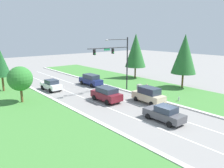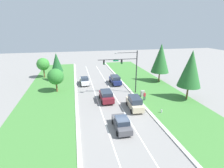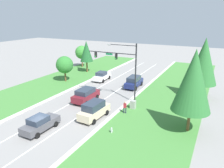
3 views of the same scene
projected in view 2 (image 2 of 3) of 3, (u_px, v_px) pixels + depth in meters
The scene contains 21 objects.
ground_plane at pixel (121, 129), 23.35m from camera, with size 160.00×160.00×0.00m, color gray.
curb_strip_right at pixel (160, 124), 24.46m from camera, with size 0.50×90.00×0.15m.
curb_strip_left at pixel (78, 134), 22.19m from camera, with size 0.50×90.00×0.15m.
grass_verge_right at pixel (193, 120), 25.52m from camera, with size 10.00×90.00×0.08m.
grass_verge_left at pixel (34, 139), 21.15m from camera, with size 10.00×90.00×0.08m.
lane_stripe_inner_left at pixel (108, 131), 22.98m from camera, with size 0.14×81.00×0.01m.
lane_stripe_inner_right at pixel (134, 128), 23.71m from camera, with size 0.14×81.00×0.01m.
traffic_signal_mast at pixel (126, 66), 34.04m from camera, with size 7.79×0.41×8.68m.
navy_suv at pixel (115, 80), 41.57m from camera, with size 2.21×5.08×2.02m.
burgundy_suv at pixel (106, 96), 31.89m from camera, with size 2.29×4.76×2.00m.
white_sedan at pixel (85, 81), 41.21m from camera, with size 2.18×4.66×1.81m.
champagne_suv at pixel (135, 103), 28.80m from camera, with size 2.27×4.87×2.17m.
graphite_sedan at pixel (122, 123), 23.08m from camera, with size 2.06×4.60×1.74m.
utility_cabinet at pixel (143, 94), 34.06m from camera, with size 0.70×0.60×1.23m.
pedestrian at pixel (145, 96), 32.13m from camera, with size 0.42×0.29×1.69m.
fire_hydrant at pixel (161, 111), 27.56m from camera, with size 0.34×0.20×0.70m.
conifer_near_right_tree at pixel (161, 58), 41.89m from camera, with size 4.32×4.32×9.33m.
oak_near_left_tree at pixel (43, 64), 45.79m from camera, with size 3.27×3.27×5.34m.
conifer_far_right_tree at pixel (191, 69), 31.26m from camera, with size 4.16×4.16×9.22m.
oak_far_left_tree at pixel (56, 77), 35.69m from camera, with size 3.29×3.29×4.99m.
conifer_mid_left_tree at pixel (57, 62), 42.75m from camera, with size 2.83×2.83×7.05m.
Camera 2 is at (-5.48, -19.59, 13.02)m, focal length 28.00 mm.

